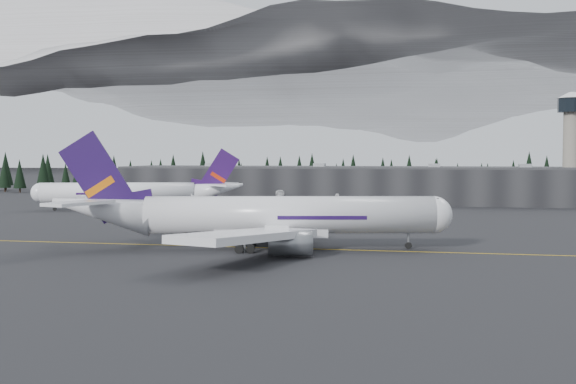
% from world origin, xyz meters
% --- Properties ---
extents(ground, '(1400.00, 1400.00, 0.00)m').
position_xyz_m(ground, '(0.00, 0.00, 0.00)').
color(ground, black).
rests_on(ground, ground).
extents(taxiline, '(400.00, 0.40, 0.02)m').
position_xyz_m(taxiline, '(0.00, -2.00, 0.01)').
color(taxiline, gold).
rests_on(taxiline, ground).
extents(terminal, '(160.00, 30.00, 12.60)m').
position_xyz_m(terminal, '(0.00, 125.00, 6.30)').
color(terminal, black).
rests_on(terminal, ground).
extents(control_tower, '(10.00, 10.00, 37.70)m').
position_xyz_m(control_tower, '(75.00, 128.00, 23.41)').
color(control_tower, gray).
rests_on(control_tower, ground).
extents(treeline, '(360.00, 20.00, 15.00)m').
position_xyz_m(treeline, '(0.00, 162.00, 7.50)').
color(treeline, black).
rests_on(treeline, ground).
extents(mountain_ridge, '(4400.00, 900.00, 420.00)m').
position_xyz_m(mountain_ridge, '(0.00, 1000.00, 0.00)').
color(mountain_ridge, white).
rests_on(mountain_ridge, ground).
extents(jet_main, '(71.08, 64.97, 21.14)m').
position_xyz_m(jet_main, '(-1.18, -4.06, 5.96)').
color(jet_main, silver).
rests_on(jet_main, ground).
extents(jet_parked, '(62.53, 56.72, 18.79)m').
position_xyz_m(jet_parked, '(-57.93, 75.56, 5.30)').
color(jet_parked, white).
rests_on(jet_parked, ground).
extents(gse_vehicle_a, '(4.07, 6.27, 1.61)m').
position_xyz_m(gse_vehicle_a, '(-17.30, 92.05, 0.80)').
color(gse_vehicle_a, silver).
rests_on(gse_vehicle_a, ground).
extents(gse_vehicle_b, '(4.84, 3.66, 1.54)m').
position_xyz_m(gse_vehicle_b, '(0.31, 98.14, 0.77)').
color(gse_vehicle_b, white).
rests_on(gse_vehicle_b, ground).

